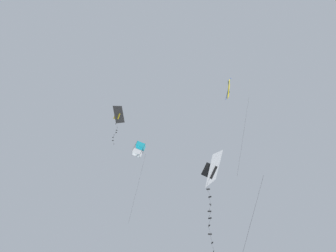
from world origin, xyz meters
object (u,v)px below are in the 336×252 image
kite_box_upper_right (139,150)px  kite_delta_near_left (213,169)px  kite_diamond_near_right (229,89)px  kite_delta_highest (118,115)px

kite_box_upper_right → kite_delta_near_left: kite_box_upper_right is taller
kite_box_upper_right → kite_diamond_near_right: (-0.04, -10.00, 3.52)m
kite_box_upper_right → kite_delta_highest: (-3.13, 0.26, 2.57)m
kite_box_upper_right → kite_diamond_near_right: kite_diamond_near_right is taller
kite_box_upper_right → kite_diamond_near_right: bearing=-126.2°
kite_delta_highest → kite_diamond_near_right: bearing=-92.6°
kite_box_upper_right → kite_delta_highest: 4.06m
kite_delta_near_left → kite_delta_highest: bearing=46.2°
kite_delta_near_left → kite_diamond_near_right: bearing=-14.0°
kite_box_upper_right → kite_diamond_near_right: size_ratio=0.80×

